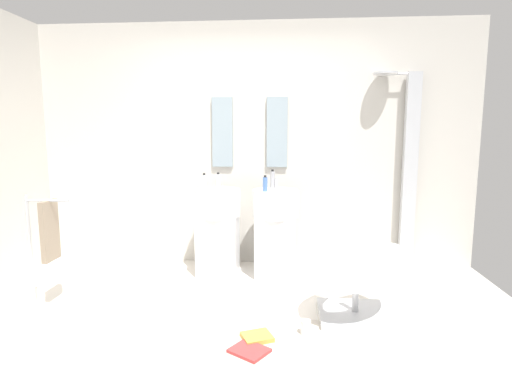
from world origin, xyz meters
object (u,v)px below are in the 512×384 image
at_px(towel_rack, 47,233).
at_px(magazine_red, 249,351).
at_px(soap_bottle_clear, 204,182).
at_px(lounge_chair, 356,276).
at_px(magazine_ochre, 257,337).
at_px(soap_bottle_blue, 265,184).
at_px(pedestal_sink_right, 275,230).
at_px(soap_bottle_white, 218,180).
at_px(pedestal_sink_left, 218,229).
at_px(coffee_mug, 306,327).
at_px(shower_column, 408,168).
at_px(soap_bottle_grey, 273,179).

distance_m(towel_rack, magazine_red, 1.93).
bearing_deg(soap_bottle_clear, towel_rack, -142.65).
xyz_separation_m(lounge_chair, soap_bottle_clear, (-1.36, 0.90, 0.60)).
distance_m(magazine_ochre, soap_bottle_blue, 1.57).
relative_size(pedestal_sink_right, soap_bottle_white, 6.31).
relative_size(pedestal_sink_left, soap_bottle_white, 6.31).
bearing_deg(coffee_mug, shower_column, 55.07).
height_order(pedestal_sink_left, soap_bottle_white, soap_bottle_white).
height_order(magazine_red, soap_bottle_clear, soap_bottle_clear).
distance_m(pedestal_sink_right, coffee_mug, 1.37).
distance_m(magazine_red, coffee_mug, 0.47).
relative_size(pedestal_sink_left, coffee_mug, 9.45).
relative_size(lounge_chair, magazine_ochre, 5.03).
xyz_separation_m(pedestal_sink_right, magazine_red, (-0.12, -1.56, -0.44)).
xyz_separation_m(soap_bottle_clear, soap_bottle_white, (0.10, 0.23, -0.01)).
xyz_separation_m(lounge_chair, magazine_ochre, (-0.74, -0.41, -0.32)).
relative_size(shower_column, towel_rack, 2.16).
height_order(pedestal_sink_right, coffee_mug, pedestal_sink_right).
distance_m(shower_column, coffee_mug, 2.19).
xyz_separation_m(shower_column, soap_bottle_clear, (-2.08, -0.38, -0.13)).
bearing_deg(magazine_red, pedestal_sink_left, 139.82).
relative_size(coffee_mug, soap_bottle_white, 0.67).
bearing_deg(soap_bottle_blue, shower_column, 15.88).
bearing_deg(soap_bottle_grey, shower_column, 6.63).
xyz_separation_m(lounge_chair, magazine_red, (-0.78, -0.58, -0.33)).
distance_m(magazine_red, soap_bottle_white, 2.01).
distance_m(pedestal_sink_left, towel_rack, 1.58).
xyz_separation_m(pedestal_sink_right, towel_rack, (-1.84, -0.94, 0.16)).
distance_m(shower_column, towel_rack, 3.48).
bearing_deg(shower_column, towel_rack, -158.78).
xyz_separation_m(pedestal_sink_right, shower_column, (1.37, 0.30, 0.61)).
height_order(soap_bottle_clear, soap_bottle_white, soap_bottle_clear).
bearing_deg(soap_bottle_white, towel_rack, -138.34).
distance_m(pedestal_sink_left, soap_bottle_clear, 0.51).
distance_m(soap_bottle_clear, soap_bottle_white, 0.25).
relative_size(towel_rack, soap_bottle_grey, 4.97).
bearing_deg(lounge_chair, soap_bottle_grey, 121.86).
bearing_deg(soap_bottle_white, lounge_chair, -41.86).
bearing_deg(magazine_ochre, lounge_chair, 4.64).
bearing_deg(soap_bottle_blue, magazine_red, -90.79).
height_order(shower_column, soap_bottle_grey, shower_column).
distance_m(pedestal_sink_left, shower_column, 2.08).
height_order(shower_column, towel_rack, shower_column).
xyz_separation_m(pedestal_sink_left, lounge_chair, (1.25, -0.98, -0.12)).
height_order(towel_rack, magazine_ochre, towel_rack).
height_order(pedestal_sink_left, soap_bottle_grey, soap_bottle_grey).
distance_m(pedestal_sink_right, magazine_red, 1.63).
xyz_separation_m(shower_column, lounge_chair, (-0.71, -1.28, -0.73)).
relative_size(pedestal_sink_left, pedestal_sink_right, 1.00).
height_order(pedestal_sink_left, soap_bottle_blue, soap_bottle_blue).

